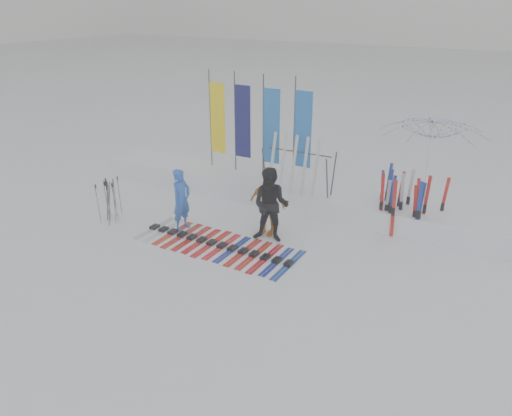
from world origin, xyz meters
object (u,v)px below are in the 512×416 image
Objects in this scene: person_yellow at (267,203)px; ski_row at (217,244)px; person_blue at (182,200)px; person_black at (271,205)px; tent_canopy at (429,163)px; ski_rack at (299,165)px.

person_yellow is 0.40× the size of ski_row.
person_blue is at bearing 164.39° from ski_row.
person_black is 0.64× the size of tent_canopy.
tent_canopy is 1.52× the size of ski_rack.
ski_row is (-0.75, -1.29, -0.83)m from person_yellow.
ski_rack reaches higher than ski_row.
person_black is at bearing -49.44° from person_yellow.
person_blue is at bearing -127.16° from ski_rack.
person_yellow is at bearing 59.78° from ski_row.
person_yellow is 0.85× the size of ski_rack.
person_blue is 0.40× the size of ski_row.
tent_canopy is at bearing 32.04° from ski_rack.
person_blue is at bearing 179.89° from person_black.
ski_rack is at bearing 89.58° from person_yellow.
person_blue reaches higher than ski_row.
ski_row is (-4.01, -5.24, -1.36)m from tent_canopy.
ski_rack is at bearing 83.92° from person_black.
tent_canopy is 6.74m from ski_row.
ski_rack reaches higher than person_yellow.
ski_row is at bearing -103.53° from person_blue.
person_blue is 2.32m from person_yellow.
tent_canopy is 0.72× the size of ski_row.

